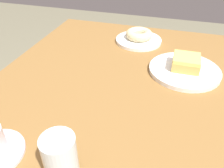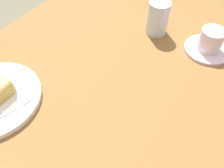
# 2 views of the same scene
# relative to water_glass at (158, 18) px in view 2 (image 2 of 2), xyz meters

# --- Properties ---
(ground_plane) EXTENTS (6.00, 6.00, 0.00)m
(ground_plane) POSITION_rel_water_glass_xyz_m (0.21, -0.02, -0.80)
(ground_plane) COLOR #716D55
(table) EXTENTS (1.27, 0.83, 0.75)m
(table) POSITION_rel_water_glass_xyz_m (0.21, -0.02, -0.14)
(table) COLOR brown
(table) RESTS_ON ground_plane
(water_glass) EXTENTS (0.07, 0.07, 0.10)m
(water_glass) POSITION_rel_water_glass_xyz_m (0.00, 0.00, 0.00)
(water_glass) COLOR silver
(water_glass) RESTS_ON table
(coffee_cup) EXTENTS (0.14, 0.14, 0.07)m
(coffee_cup) POSITION_rel_water_glass_xyz_m (0.00, 0.17, -0.02)
(coffee_cup) COLOR silver
(coffee_cup) RESTS_ON table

